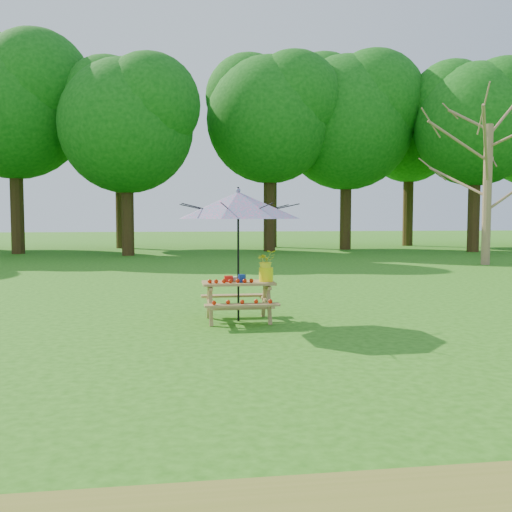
{
  "coord_description": "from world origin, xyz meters",
  "views": [
    {
      "loc": [
        -1.31,
        -5.89,
        1.77
      ],
      "look_at": [
        0.04,
        3.55,
        1.1
      ],
      "focal_mm": 40.0,
      "sensor_mm": 36.0,
      "label": 1
    }
  ],
  "objects": [
    {
      "name": "bare_tree",
      "position": [
        9.95,
        13.46,
        7.14
      ],
      "size": [
        8.13,
        8.13,
        11.76
      ],
      "color": "#836047",
      "rests_on": "ground"
    },
    {
      "name": "tomatoes_row",
      "position": [
        -0.41,
        3.37,
        0.71
      ],
      "size": [
        0.77,
        0.13,
        0.07
      ],
      "primitive_type": null,
      "color": "red",
      "rests_on": "picnic_table"
    },
    {
      "name": "patio_umbrella",
      "position": [
        -0.26,
        3.55,
        1.95
      ],
      "size": [
        2.75,
        2.75,
        2.25
      ],
      "color": "black",
      "rests_on": "ground"
    },
    {
      "name": "flower_bucket",
      "position": [
        0.21,
        3.53,
        0.95
      ],
      "size": [
        0.38,
        0.34,
        0.53
      ],
      "color": "#FFF10D",
      "rests_on": "picnic_table"
    },
    {
      "name": "picnic_table",
      "position": [
        -0.26,
        3.55,
        0.33
      ],
      "size": [
        1.2,
        1.32,
        0.67
      ],
      "color": "#9B6746",
      "rests_on": "ground"
    },
    {
      "name": "ground",
      "position": [
        0.0,
        0.0,
        0.0
      ],
      "size": [
        120.0,
        120.0,
        0.0
      ],
      "primitive_type": "plane",
      "color": "#276713",
      "rests_on": "ground"
    },
    {
      "name": "produce_bins",
      "position": [
        -0.3,
        3.56,
        0.72
      ],
      "size": [
        0.35,
        0.36,
        0.13
      ],
      "color": "red",
      "rests_on": "picnic_table"
    },
    {
      "name": "treeline",
      "position": [
        0.0,
        22.0,
        8.0
      ],
      "size": [
        60.0,
        12.0,
        16.0
      ],
      "primitive_type": null,
      "color": "#0E520E",
      "rests_on": "ground"
    }
  ]
}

